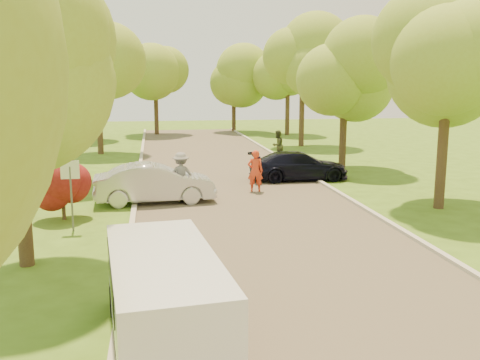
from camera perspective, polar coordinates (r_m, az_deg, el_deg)
ground at (r=13.60m, az=5.41°, el=-8.95°), size 100.00×100.00×0.00m
road at (r=21.14m, az=-0.05°, el=-1.82°), size 8.00×60.00×0.01m
curb_left at (r=20.89m, az=-11.09°, el=-2.01°), size 0.18×60.00×0.12m
curb_right at (r=22.13m, az=10.36°, el=-1.29°), size 0.18×60.00×0.12m
street_sign at (r=16.84m, az=-17.63°, el=-0.09°), size 0.55×0.06×2.17m
red_shrub at (r=18.46m, az=-18.42°, el=-0.71°), size 1.70×1.70×1.95m
tree_l_mida at (r=13.74m, az=-22.38°, el=12.47°), size 4.71×4.60×7.39m
tree_l_midb at (r=24.64m, az=-17.73°, el=10.18°), size 4.30×4.20×6.62m
tree_l_far at (r=34.54m, az=-14.68°, el=11.75°), size 4.92×4.80×7.79m
tree_r_mida at (r=20.25m, az=21.98°, el=12.65°), size 5.13×5.00×7.95m
tree_r_midb at (r=28.19m, az=11.53°, el=11.04°), size 4.51×4.40×7.01m
tree_r_far at (r=37.91m, az=7.06°, el=12.42°), size 5.33×5.20×8.34m
tree_bg_a at (r=42.75m, az=-16.93°, el=11.13°), size 5.12×5.00×7.72m
tree_bg_b at (r=45.87m, az=5.42°, el=11.74°), size 5.12×5.00×7.95m
tree_bg_c at (r=46.40m, az=-8.77°, el=11.01°), size 4.92×4.80×7.33m
tree_bg_d at (r=48.98m, az=-0.41°, el=11.44°), size 5.12×5.00×7.72m
minivan at (r=9.45m, az=-8.13°, el=-12.30°), size 2.20×4.60×1.65m
silver_sedan at (r=20.30m, az=-9.08°, el=-0.35°), size 4.58×1.85×1.48m
dark_sedan at (r=24.82m, az=6.30°, el=1.51°), size 4.56×1.86×1.32m
longboard at (r=20.69m, az=-6.25°, el=-1.89°), size 0.27×0.90×0.10m
skateboarder at (r=20.52m, az=-6.30°, el=0.53°), size 1.14×0.67×1.74m
person_striped at (r=21.97m, az=1.64°, el=0.95°), size 0.69×0.51×1.75m
person_olive at (r=31.11m, az=4.03°, el=3.73°), size 1.06×1.03×1.72m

